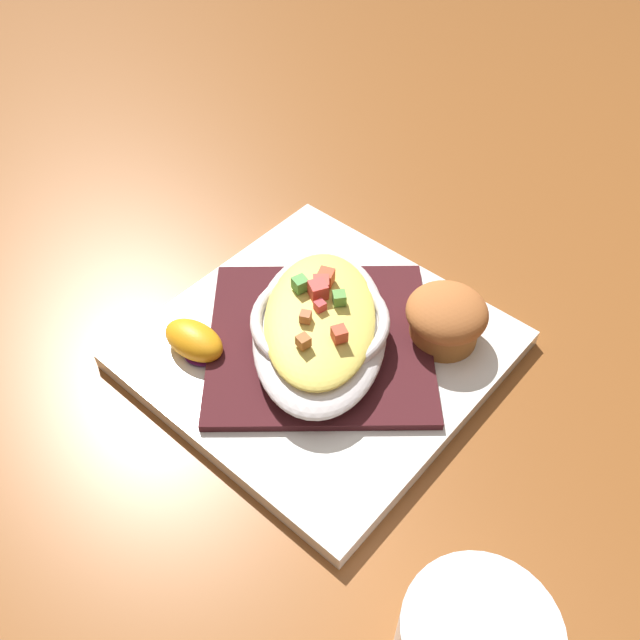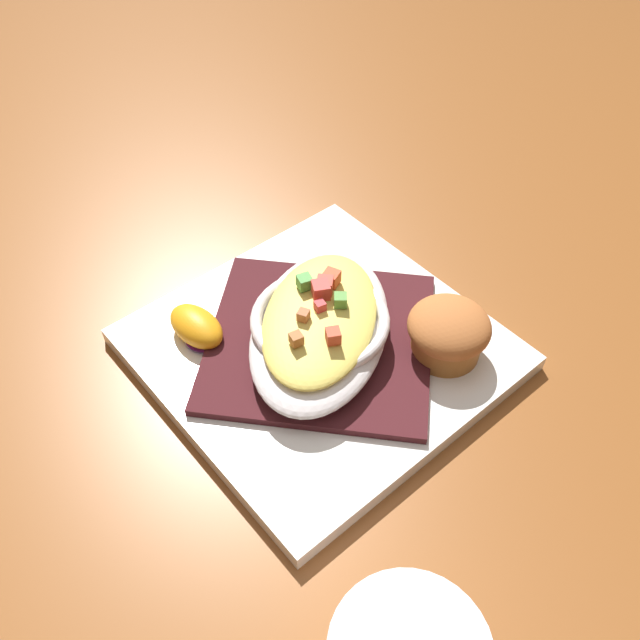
# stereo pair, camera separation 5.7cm
# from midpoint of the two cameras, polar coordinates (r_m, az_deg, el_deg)

# --- Properties ---
(ground_plane) EXTENTS (2.60, 2.60, 0.00)m
(ground_plane) POSITION_cam_midpoint_polar(r_m,az_deg,el_deg) (0.60, -2.70, -3.05)
(ground_plane) COLOR brown
(square_plate) EXTENTS (0.28, 0.28, 0.02)m
(square_plate) POSITION_cam_midpoint_polar(r_m,az_deg,el_deg) (0.60, -2.72, -2.58)
(square_plate) COLOR white
(square_plate) RESTS_ON ground_plane
(folded_napkin) EXTENTS (0.26, 0.26, 0.01)m
(folded_napkin) POSITION_cam_midpoint_polar(r_m,az_deg,el_deg) (0.59, -2.76, -1.88)
(folded_napkin) COLOR #40171B
(folded_napkin) RESTS_ON square_plate
(gratin_dish) EXTENTS (0.21, 0.21, 0.05)m
(gratin_dish) POSITION_cam_midpoint_polar(r_m,az_deg,el_deg) (0.57, -2.84, -0.41)
(gratin_dish) COLOR silver
(gratin_dish) RESTS_ON folded_napkin
(muffin) EXTENTS (0.07, 0.07, 0.05)m
(muffin) POSITION_cam_midpoint_polar(r_m,az_deg,el_deg) (0.58, 7.61, 0.05)
(muffin) COLOR #A8672E
(muffin) RESTS_ON square_plate
(orange_garnish) EXTENTS (0.06, 0.07, 0.03)m
(orange_garnish) POSITION_cam_midpoint_polar(r_m,az_deg,el_deg) (0.59, -12.83, -1.90)
(orange_garnish) COLOR #581761
(orange_garnish) RESTS_ON square_plate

